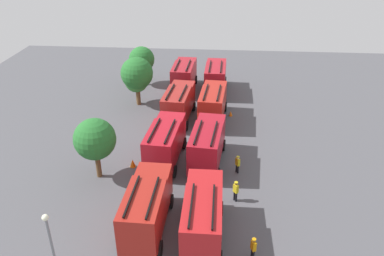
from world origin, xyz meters
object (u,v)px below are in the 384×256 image
(traffic_cone_0, at_px, (157,122))
(traffic_cone_1, at_px, (133,163))
(fire_truck_0, at_px, (203,215))
(firefighter_1, at_px, (203,130))
(fire_truck_1, at_px, (207,143))
(fire_truck_7, at_px, (184,75))
(tree_0, at_px, (95,139))
(tree_3, at_px, (142,60))
(tree_1, at_px, (137,74))
(fire_truck_6, at_px, (179,103))
(firefighter_0, at_px, (236,190))
(firefighter_3, at_px, (253,248))
(tree_2, at_px, (136,81))
(fire_truck_2, at_px, (213,103))
(traffic_cone_2, at_px, (231,113))
(firefighter_2, at_px, (238,164))
(lamppost, at_px, (53,251))
(fire_truck_4, at_px, (147,206))
(fire_truck_3, at_px, (216,76))
(fire_truck_5, at_px, (165,141))

(traffic_cone_0, relative_size, traffic_cone_1, 0.92)
(fire_truck_0, bearing_deg, firefighter_1, 3.14)
(fire_truck_1, bearing_deg, fire_truck_7, 17.70)
(tree_0, height_order, tree_3, tree_0)
(tree_1, bearing_deg, fire_truck_6, -125.98)
(firefighter_0, bearing_deg, firefighter_1, 67.54)
(firefighter_3, height_order, tree_0, tree_0)
(fire_truck_0, xyz_separation_m, traffic_cone_0, (16.70, 5.87, -1.81))
(tree_2, distance_m, tree_3, 6.24)
(fire_truck_0, xyz_separation_m, traffic_cone_1, (8.50, 6.74, -1.78))
(fire_truck_2, xyz_separation_m, fire_truck_6, (-0.22, 3.70, 0.00))
(firefighter_3, distance_m, traffic_cone_2, 21.17)
(firefighter_2, height_order, lamppost, lamppost)
(traffic_cone_0, bearing_deg, lamppost, 174.81)
(fire_truck_1, xyz_separation_m, tree_1, (12.40, 8.78, 1.79))
(firefighter_2, bearing_deg, traffic_cone_2, -120.39)
(fire_truck_2, bearing_deg, firefighter_1, 172.05)
(tree_1, relative_size, traffic_cone_2, 9.85)
(fire_truck_7, relative_size, firefighter_1, 4.49)
(firefighter_1, height_order, traffic_cone_1, firefighter_1)
(fire_truck_0, distance_m, firefighter_1, 14.29)
(firefighter_1, xyz_separation_m, traffic_cone_0, (2.48, 5.11, -0.56))
(fire_truck_7, relative_size, tree_3, 1.40)
(firefighter_0, bearing_deg, fire_truck_2, 59.19)
(fire_truck_4, bearing_deg, firefighter_1, -11.64)
(firefighter_0, bearing_deg, tree_1, 82.71)
(firefighter_0, height_order, firefighter_3, firefighter_0)
(fire_truck_2, relative_size, traffic_cone_2, 12.38)
(tree_0, distance_m, traffic_cone_1, 4.50)
(fire_truck_2, bearing_deg, tree_3, 47.93)
(lamppost, bearing_deg, tree_2, 2.48)
(fire_truck_2, relative_size, lamppost, 1.18)
(firefighter_0, bearing_deg, firefighter_2, 46.37)
(fire_truck_1, bearing_deg, firefighter_2, -108.03)
(fire_truck_4, distance_m, traffic_cone_1, 8.58)
(fire_truck_2, bearing_deg, firefighter_2, -161.92)
(fire_truck_1, bearing_deg, firefighter_3, -157.10)
(fire_truck_3, height_order, lamppost, lamppost)
(fire_truck_0, height_order, fire_truck_2, same)
(lamppost, bearing_deg, fire_truck_7, -7.13)
(fire_truck_3, relative_size, firefighter_0, 4.07)
(fire_truck_6, bearing_deg, tree_1, 59.00)
(fire_truck_6, distance_m, traffic_cone_2, 6.23)
(fire_truck_5, distance_m, traffic_cone_0, 7.62)
(fire_truck_0, xyz_separation_m, fire_truck_5, (9.57, 3.88, 0.00))
(fire_truck_7, xyz_separation_m, tree_3, (1.63, 5.75, 1.36))
(fire_truck_3, xyz_separation_m, firefighter_0, (-22.20, -2.15, -1.15))
(fire_truck_4, bearing_deg, fire_truck_5, 1.24)
(fire_truck_3, distance_m, fire_truck_5, 17.49)
(traffic_cone_0, distance_m, lamppost, 22.42)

